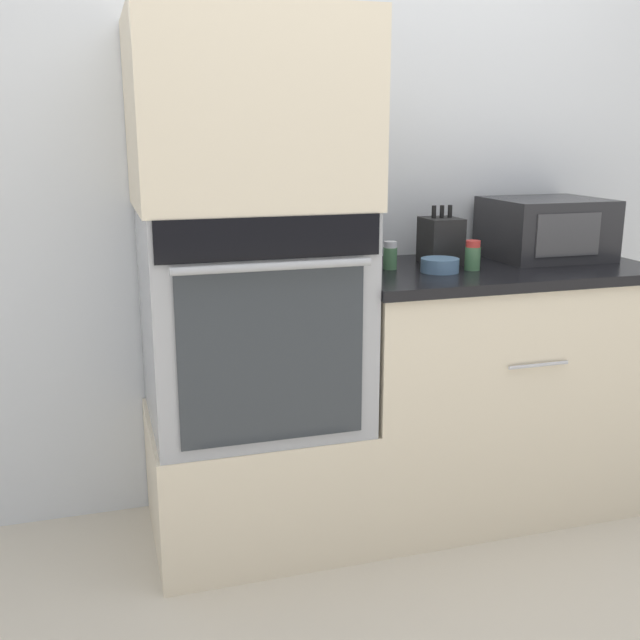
{
  "coord_description": "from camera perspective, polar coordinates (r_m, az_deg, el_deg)",
  "views": [
    {
      "loc": [
        -0.83,
        -2.05,
        1.38
      ],
      "look_at": [
        -0.14,
        0.21,
        0.78
      ],
      "focal_mm": 42.0,
      "sensor_mm": 36.0,
      "label": 1
    }
  ],
  "objects": [
    {
      "name": "ground_plane",
      "position": [
        2.61,
        4.57,
        -17.83
      ],
      "size": [
        12.0,
        12.0,
        0.0
      ],
      "primitive_type": "plane",
      "color": "beige"
    },
    {
      "name": "wall_back",
      "position": [
        2.81,
        0.33,
        11.49
      ],
      "size": [
        8.0,
        0.05,
        2.5
      ],
      "color": "silver",
      "rests_on": "ground_plane"
    },
    {
      "name": "oven_cabinet_base",
      "position": [
        2.67,
        -4.96,
        -11.74
      ],
      "size": [
        0.71,
        0.6,
        0.43
      ],
      "color": "beige",
      "rests_on": "ground_plane"
    },
    {
      "name": "wall_oven",
      "position": [
        2.47,
        -5.23,
        0.32
      ],
      "size": [
        0.68,
        0.64,
        0.71
      ],
      "color": "#9EA0A5",
      "rests_on": "oven_cabinet_base"
    },
    {
      "name": "oven_cabinet_upper",
      "position": [
        2.4,
        -5.6,
        15.45
      ],
      "size": [
        0.71,
        0.6,
        0.58
      ],
      "color": "beige",
      "rests_on": "wall_oven"
    },
    {
      "name": "counter_unit",
      "position": [
        2.88,
        12.7,
        -4.89
      ],
      "size": [
        1.1,
        0.63,
        0.92
      ],
      "color": "beige",
      "rests_on": "ground_plane"
    },
    {
      "name": "microwave",
      "position": [
        2.96,
        16.79,
        6.7
      ],
      "size": [
        0.41,
        0.36,
        0.22
      ],
      "color": "#232326",
      "rests_on": "counter_unit"
    },
    {
      "name": "knife_block",
      "position": [
        2.76,
        9.19,
        6.02
      ],
      "size": [
        0.13,
        0.15,
        0.21
      ],
      "color": "black",
      "rests_on": "counter_unit"
    },
    {
      "name": "bowl",
      "position": [
        2.59,
        9.12,
        4.15
      ],
      "size": [
        0.13,
        0.13,
        0.05
      ],
      "color": "#517599",
      "rests_on": "counter_unit"
    },
    {
      "name": "condiment_jar_near",
      "position": [
        2.62,
        5.36,
        4.9
      ],
      "size": [
        0.05,
        0.05,
        0.1
      ],
      "color": "#427047",
      "rests_on": "counter_unit"
    },
    {
      "name": "condiment_jar_mid",
      "position": [
        2.64,
        11.55,
        4.83
      ],
      "size": [
        0.05,
        0.05,
        0.1
      ],
      "color": "#427047",
      "rests_on": "counter_unit"
    }
  ]
}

